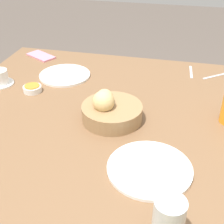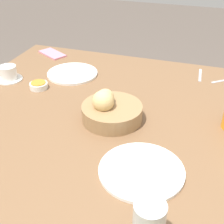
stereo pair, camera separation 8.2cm
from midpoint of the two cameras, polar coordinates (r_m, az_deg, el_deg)
The scene contains 9 objects.
dining_table at distance 1.16m, azimuth 6.41°, elevation -4.61°, with size 1.44×1.08×0.76m.
bread_basket at distance 1.07m, azimuth 1.88°, elevation 0.32°, with size 0.21×0.21×0.11m.
plate_near_right at distance 1.42m, azimuth -5.59°, elevation 7.00°, with size 0.22×0.22×0.01m.
plate_far_center at distance 0.89m, azimuth 8.09°, elevation -10.63°, with size 0.24×0.24×0.01m.
water_tumbler at distance 0.71m, azimuth 10.27°, elevation -19.52°, with size 0.07×0.07×0.11m.
coffee_cup at distance 1.41m, azimuth -16.82°, elevation 6.67°, with size 0.11×0.11×0.06m.
jam_bowl_honey at distance 1.31m, azimuth -11.54°, elevation 4.76°, with size 0.07×0.07×0.03m.
spoon_coffee at distance 1.47m, azimuth 17.38°, elevation 6.42°, with size 0.02×0.13×0.00m.
cell_phone at distance 1.65m, azimuth -9.44°, elevation 10.45°, with size 0.17×0.14×0.01m.
Camera 2 is at (-0.21, 0.90, 1.37)m, focal length 50.00 mm.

